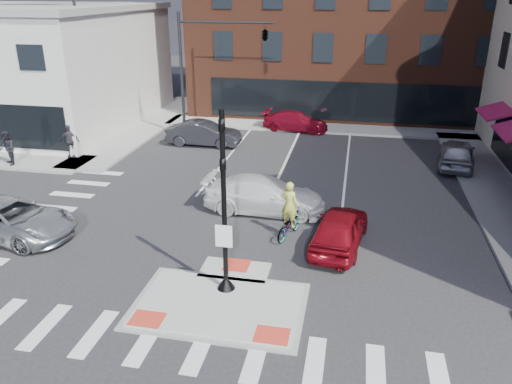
% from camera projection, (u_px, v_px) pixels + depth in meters
% --- Properties ---
extents(ground, '(120.00, 120.00, 0.00)m').
position_uv_depth(ground, '(223.00, 298.00, 16.20)').
color(ground, '#28282B').
rests_on(ground, ground).
extents(refuge_island, '(5.40, 4.65, 0.13)m').
position_uv_depth(refuge_island, '(221.00, 301.00, 15.94)').
color(refuge_island, gray).
rests_on(refuge_island, ground).
extents(sidewalk_nw, '(23.50, 20.50, 0.15)m').
position_uv_depth(sidewalk_nw, '(39.00, 139.00, 33.13)').
color(sidewalk_nw, gray).
rests_on(sidewalk_nw, ground).
extents(sidewalk_e, '(3.00, 24.00, 0.15)m').
position_uv_depth(sidewalk_e, '(502.00, 202.00, 23.25)').
color(sidewalk_e, gray).
rests_on(sidewalk_e, ground).
extents(sidewalk_n, '(26.00, 3.00, 0.15)m').
position_uv_depth(sidewalk_n, '(344.00, 128.00, 35.58)').
color(sidewalk_n, gray).
rests_on(sidewalk_n, ground).
extents(building_nw, '(20.40, 16.40, 14.40)m').
position_uv_depth(building_nw, '(4.00, 63.00, 36.78)').
color(building_nw, silver).
rests_on(building_nw, ground).
extents(building_n, '(24.40, 18.40, 15.50)m').
position_uv_depth(building_n, '(354.00, 8.00, 41.72)').
color(building_n, '#53281A').
rests_on(building_n, ground).
extents(building_far_left, '(10.00, 12.00, 10.00)m').
position_uv_depth(building_far_left, '(299.00, 26.00, 62.23)').
color(building_far_left, slate).
rests_on(building_far_left, ground).
extents(building_far_right, '(12.00, 12.00, 12.00)m').
position_uv_depth(building_far_right, '(406.00, 18.00, 61.26)').
color(building_far_right, brown).
rests_on(building_far_right, ground).
extents(signal_pole, '(0.60, 0.60, 5.98)m').
position_uv_depth(signal_pole, '(225.00, 227.00, 15.66)').
color(signal_pole, black).
rests_on(signal_pole, refuge_island).
extents(mast_arm_signal, '(6.10, 2.24, 8.00)m').
position_uv_depth(mast_arm_signal, '(242.00, 43.00, 30.82)').
color(mast_arm_signal, black).
rests_on(mast_arm_signal, ground).
extents(silver_suv, '(5.78, 3.26, 1.53)m').
position_uv_depth(silver_suv, '(10.00, 219.00, 19.97)').
color(silver_suv, '#ADB1B5').
rests_on(silver_suv, ground).
extents(red_sedan, '(2.39, 4.64, 1.51)m').
position_uv_depth(red_sedan, '(340.00, 229.00, 19.15)').
color(red_sedan, maroon).
rests_on(red_sedan, ground).
extents(white_pickup, '(5.45, 2.28, 1.57)m').
position_uv_depth(white_pickup, '(265.00, 195.00, 22.24)').
color(white_pickup, white).
rests_on(white_pickup, ground).
extents(bg_car_dark, '(4.69, 1.65, 1.54)m').
position_uv_depth(bg_car_dark, '(204.00, 133.00, 31.73)').
color(bg_car_dark, '#27282D').
rests_on(bg_car_dark, ground).
extents(bg_car_silver, '(2.58, 4.85, 1.57)m').
position_uv_depth(bg_car_silver, '(457.00, 153.00, 27.88)').
color(bg_car_silver, '#B1B3B8').
rests_on(bg_car_silver, ground).
extents(bg_car_red, '(4.81, 2.49, 1.33)m').
position_uv_depth(bg_car_red, '(295.00, 121.00, 35.09)').
color(bg_car_red, maroon).
rests_on(bg_car_red, ground).
extents(cyclist, '(1.22, 2.02, 2.37)m').
position_uv_depth(cyclist, '(289.00, 219.00, 19.91)').
color(cyclist, '#3F3F44').
rests_on(cyclist, ground).
extents(pedestrian_a, '(1.19, 1.19, 1.95)m').
position_uv_depth(pedestrian_a, '(7.00, 148.00, 27.62)').
color(pedestrian_a, black).
rests_on(pedestrian_a, sidewalk_nw).
extents(pedestrian_b, '(1.20, 0.67, 1.93)m').
position_uv_depth(pedestrian_b, '(70.00, 141.00, 28.95)').
color(pedestrian_b, '#39333E').
rests_on(pedestrian_b, sidewalk_nw).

